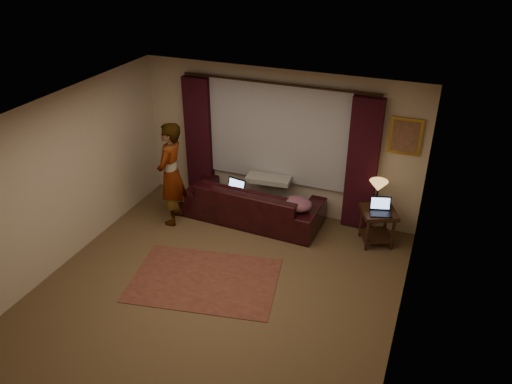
% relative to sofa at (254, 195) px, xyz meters
% --- Properties ---
extents(floor, '(5.00, 5.00, 0.01)m').
position_rel_sofa_xyz_m(floor, '(0.24, -1.95, -0.49)').
color(floor, brown).
rests_on(floor, ground).
extents(ceiling, '(5.00, 5.00, 0.02)m').
position_rel_sofa_xyz_m(ceiling, '(0.24, -1.95, 2.12)').
color(ceiling, silver).
rests_on(ceiling, ground).
extents(wall_back, '(5.00, 0.02, 2.60)m').
position_rel_sofa_xyz_m(wall_back, '(0.24, 0.55, 0.82)').
color(wall_back, '#C0AD95').
rests_on(wall_back, ground).
extents(wall_front, '(5.00, 0.02, 2.60)m').
position_rel_sofa_xyz_m(wall_front, '(0.24, -4.45, 0.82)').
color(wall_front, '#C0AD95').
rests_on(wall_front, ground).
extents(wall_left, '(0.02, 5.00, 2.60)m').
position_rel_sofa_xyz_m(wall_left, '(-2.26, -1.95, 0.82)').
color(wall_left, '#C0AD95').
rests_on(wall_left, ground).
extents(wall_right, '(0.02, 5.00, 2.60)m').
position_rel_sofa_xyz_m(wall_right, '(2.74, -1.95, 0.82)').
color(wall_right, '#C0AD95').
rests_on(wall_right, ground).
extents(sheer_curtain, '(2.50, 0.05, 1.80)m').
position_rel_sofa_xyz_m(sheer_curtain, '(0.24, 0.49, 1.02)').
color(sheer_curtain, '#9C9CA4').
rests_on(sheer_curtain, wall_back).
extents(drape_left, '(0.50, 0.14, 2.30)m').
position_rel_sofa_xyz_m(drape_left, '(-1.26, 0.44, 0.70)').
color(drape_left, black).
rests_on(drape_left, floor).
extents(drape_right, '(0.50, 0.14, 2.30)m').
position_rel_sofa_xyz_m(drape_right, '(1.74, 0.44, 0.70)').
color(drape_right, black).
rests_on(drape_right, floor).
extents(curtain_rod, '(0.04, 0.04, 3.40)m').
position_rel_sofa_xyz_m(curtain_rod, '(0.24, 0.44, 1.90)').
color(curtain_rod, black).
rests_on(curtain_rod, wall_back).
extents(picture_frame, '(0.50, 0.04, 0.60)m').
position_rel_sofa_xyz_m(picture_frame, '(2.34, 0.52, 1.27)').
color(picture_frame, '#B58C2E').
rests_on(picture_frame, wall_back).
extents(sofa, '(2.44, 1.13, 0.97)m').
position_rel_sofa_xyz_m(sofa, '(0.00, 0.00, 0.00)').
color(sofa, black).
rests_on(sofa, floor).
extents(throw_blanket, '(0.80, 0.38, 0.09)m').
position_rel_sofa_xyz_m(throw_blanket, '(0.17, 0.26, 0.48)').
color(throw_blanket, gray).
rests_on(throw_blanket, sofa).
extents(clothing_pile, '(0.53, 0.42, 0.22)m').
position_rel_sofa_xyz_m(clothing_pile, '(0.85, -0.21, 0.11)').
color(clothing_pile, '#774256').
rests_on(clothing_pile, sofa).
extents(laptop_sofa, '(0.41, 0.43, 0.25)m').
position_rel_sofa_xyz_m(laptop_sofa, '(-0.35, -0.12, 0.13)').
color(laptop_sofa, black).
rests_on(laptop_sofa, sofa).
extents(area_rug, '(2.37, 1.80, 0.01)m').
position_rel_sofa_xyz_m(area_rug, '(-0.03, -1.87, -0.48)').
color(area_rug, brown).
rests_on(area_rug, floor).
extents(end_table, '(0.71, 0.71, 0.62)m').
position_rel_sofa_xyz_m(end_table, '(2.15, 0.06, -0.17)').
color(end_table, black).
rests_on(end_table, floor).
extents(tiffany_lamp, '(0.38, 0.38, 0.47)m').
position_rel_sofa_xyz_m(tiffany_lamp, '(2.07, 0.15, 0.37)').
color(tiffany_lamp, olive).
rests_on(tiffany_lamp, end_table).
extents(laptop_table, '(0.42, 0.44, 0.24)m').
position_rel_sofa_xyz_m(laptop_table, '(2.19, -0.04, 0.26)').
color(laptop_table, black).
rests_on(laptop_table, end_table).
extents(person, '(0.59, 0.59, 1.84)m').
position_rel_sofa_xyz_m(person, '(-1.28, -0.56, 0.43)').
color(person, gray).
rests_on(person, floor).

